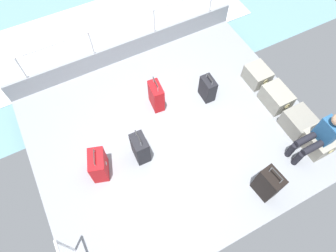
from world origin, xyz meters
The scene contains 14 objects.
ground_plane centered at (0.00, 0.00, -0.03)m, with size 4.40×5.20×0.06m, color gray.
gunwale_port centered at (-2.17, 0.00, 0.23)m, with size 0.06×5.20×0.45m, color gray.
railing_port centered at (-2.17, 0.00, 0.78)m, with size 0.04×4.20×1.02m.
sea_wake centered at (-3.60, 0.00, -0.34)m, with size 12.00×12.00×0.01m.
cargo_crate_0 centered at (-0.30, 2.14, 0.17)m, with size 0.53×0.42×0.35m.
cargo_crate_1 centered at (0.34, 2.12, 0.19)m, with size 0.61×0.41×0.38m.
cargo_crate_2 centered at (0.99, 2.13, 0.19)m, with size 0.57×0.47×0.38m.
cargo_crate_3 centered at (1.48, 2.19, 0.19)m, with size 0.56×0.47×0.38m.
passenger_seated centered at (1.48, 2.01, 0.57)m, with size 0.34×0.66×1.08m.
suitcase_0 centered at (0.16, -0.75, 0.30)m, with size 0.36×0.25×0.77m.
suitcase_1 centered at (-0.43, 1.00, 0.25)m, with size 0.35×0.22×0.61m.
suitcase_2 centered at (-0.71, 0.00, 0.30)m, with size 0.40×0.24×0.74m.
suitcase_3 centered at (1.72, 0.82, 0.33)m, with size 0.40×0.29×0.81m.
suitcase_4 centered at (0.11, -1.51, 0.28)m, with size 0.48×0.38×0.65m.
Camera 1 is at (2.34, -1.34, 4.92)m, focal length 31.29 mm.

